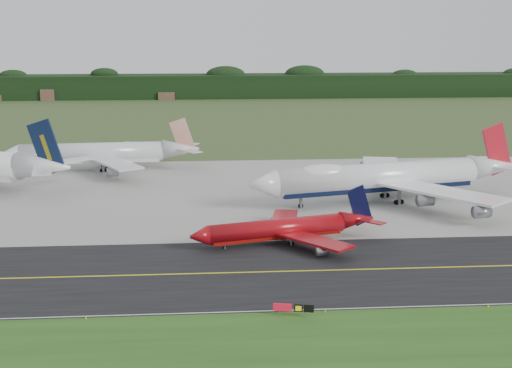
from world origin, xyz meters
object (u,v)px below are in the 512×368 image
(jet_ba_747, at_px, (387,177))
(jet_red_737, at_px, (287,228))
(jet_star_tail, at_px, (103,153))
(taxiway_sign, at_px, (293,308))

(jet_ba_747, relative_size, jet_red_737, 1.87)
(jet_star_tail, bearing_deg, jet_ba_747, -31.09)
(jet_ba_747, distance_m, taxiway_sign, 67.37)
(jet_ba_747, height_order, jet_star_tail, jet_ba_747)
(jet_ba_747, distance_m, jet_red_737, 37.90)
(jet_ba_747, relative_size, taxiway_sign, 12.06)
(jet_star_tail, xyz_separation_m, taxiway_sign, (37.90, -100.89, -3.27))
(jet_red_737, distance_m, jet_star_tail, 79.41)
(jet_star_tail, height_order, taxiway_sign, jet_star_tail)
(jet_red_737, relative_size, taxiway_sign, 6.46)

